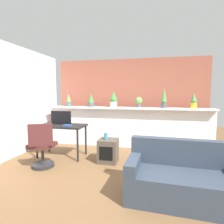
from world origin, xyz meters
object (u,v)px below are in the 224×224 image
(potted_plant_2, at_px, (114,100))
(vase_on_shelf, at_px, (106,136))
(potted_plant_1, at_px, (91,101))
(desk, at_px, (62,128))
(couch, at_px, (184,180))
(office_chair, at_px, (42,149))
(potted_plant_3, at_px, (139,101))
(potted_plant_5, at_px, (194,102))
(side_cube_shelf, at_px, (108,151))
(potted_plant_4, at_px, (164,99))
(book_on_desk, at_px, (67,125))
(tv_monitor, at_px, (61,118))
(potted_plant_0, at_px, (69,100))

(potted_plant_2, bearing_deg, vase_on_shelf, -85.86)
(potted_plant_1, bearing_deg, vase_on_shelf, -58.50)
(potted_plant_1, relative_size, desk, 0.32)
(couch, bearing_deg, office_chair, 167.76)
(potted_plant_3, relative_size, potted_plant_5, 0.71)
(desk, bearing_deg, side_cube_shelf, -6.76)
(potted_plant_4, relative_size, office_chair, 0.57)
(office_chair, bearing_deg, potted_plant_5, 29.60)
(office_chair, xyz_separation_m, couch, (2.58, -0.56, -0.11))
(potted_plant_2, xyz_separation_m, potted_plant_3, (0.68, 0.05, -0.04))
(side_cube_shelf, xyz_separation_m, book_on_desk, (-0.94, -0.00, 0.52))
(potted_plant_2, distance_m, book_on_desk, 1.52)
(potted_plant_5, bearing_deg, potted_plant_3, 177.89)
(couch, bearing_deg, potted_plant_4, 94.29)
(tv_monitor, xyz_separation_m, vase_on_shelf, (1.16, -0.23, -0.34))
(side_cube_shelf, height_order, book_on_desk, book_on_desk)
(potted_plant_1, distance_m, potted_plant_3, 1.33)
(potted_plant_1, height_order, potted_plant_2, potted_plant_2)
(potted_plant_0, xyz_separation_m, book_on_desk, (0.53, -1.19, -0.52))
(vase_on_shelf, bearing_deg, book_on_desk, 179.28)
(potted_plant_1, distance_m, potted_plant_5, 2.70)
(potted_plant_4, height_order, side_cube_shelf, potted_plant_4)
(side_cube_shelf, bearing_deg, potted_plant_1, 123.35)
(side_cube_shelf, distance_m, book_on_desk, 1.07)
(potted_plant_0, height_order, potted_plant_1, potted_plant_0)
(tv_monitor, bearing_deg, vase_on_shelf, -11.19)
(potted_plant_5, height_order, office_chair, potted_plant_5)
(vase_on_shelf, relative_size, couch, 0.09)
(potted_plant_0, distance_m, potted_plant_2, 1.34)
(potted_plant_1, xyz_separation_m, side_cube_shelf, (0.79, -1.20, -1.03))
(potted_plant_4, relative_size, desk, 0.47)
(desk, height_order, office_chair, office_chair)
(desk, relative_size, side_cube_shelf, 2.20)
(potted_plant_0, distance_m, side_cube_shelf, 2.16)
(couch, bearing_deg, vase_on_shelf, 141.19)
(office_chair, height_order, book_on_desk, office_chair)
(desk, bearing_deg, vase_on_shelf, -7.65)
(potted_plant_3, distance_m, vase_on_shelf, 1.54)
(vase_on_shelf, distance_m, couch, 1.85)
(potted_plant_5, height_order, book_on_desk, potted_plant_5)
(office_chair, bearing_deg, potted_plant_1, 77.00)
(desk, relative_size, couch, 0.69)
(side_cube_shelf, xyz_separation_m, vase_on_shelf, (-0.05, -0.01, 0.32))
(potted_plant_0, distance_m, vase_on_shelf, 2.00)
(couch, bearing_deg, book_on_desk, 153.47)
(potted_plant_4, xyz_separation_m, tv_monitor, (-2.40, -0.99, -0.43))
(potted_plant_5, distance_m, side_cube_shelf, 2.47)
(potted_plant_1, bearing_deg, potted_plant_0, -179.58)
(potted_plant_1, xyz_separation_m, tv_monitor, (-0.41, -0.98, -0.37))
(potted_plant_1, relative_size, potted_plant_5, 0.90)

